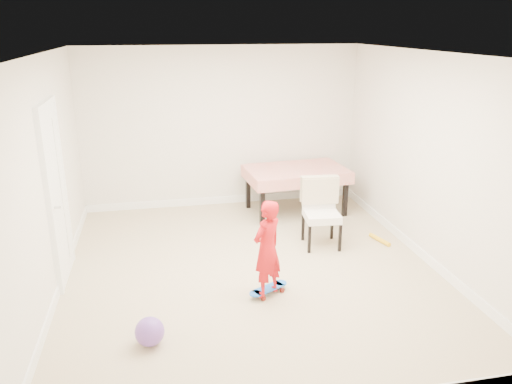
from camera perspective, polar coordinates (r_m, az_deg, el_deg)
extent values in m
plane|color=tan|center=(6.27, -0.54, -8.89)|extent=(5.00, 5.00, 0.00)
cube|color=white|center=(5.57, -0.62, 15.36)|extent=(4.50, 5.00, 0.04)
cube|color=silver|center=(8.17, -3.89, 7.30)|extent=(4.50, 0.04, 2.60)
cube|color=silver|center=(3.54, 7.11, -8.33)|extent=(4.50, 0.04, 2.60)
cube|color=silver|center=(5.81, -22.71, 1.20)|extent=(0.04, 5.00, 2.60)
cube|color=silver|center=(6.57, 18.94, 3.53)|extent=(0.04, 5.00, 2.60)
cube|color=white|center=(6.17, -21.84, -0.41)|extent=(0.11, 0.94, 2.11)
cube|color=white|center=(8.51, -3.72, -0.90)|extent=(4.50, 0.02, 0.12)
cube|color=white|center=(6.27, -21.38, -9.68)|extent=(0.02, 5.00, 0.12)
cube|color=white|center=(6.98, 17.95, -6.34)|extent=(0.02, 5.00, 0.12)
imported|color=red|center=(5.46, 1.27, -6.82)|extent=(0.48, 0.45, 1.11)
sphere|color=#7146A9|center=(5.00, -12.06, -15.34)|extent=(0.28, 0.28, 0.28)
cylinder|color=yellow|center=(7.24, 13.94, -5.30)|extent=(0.16, 0.40, 0.06)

